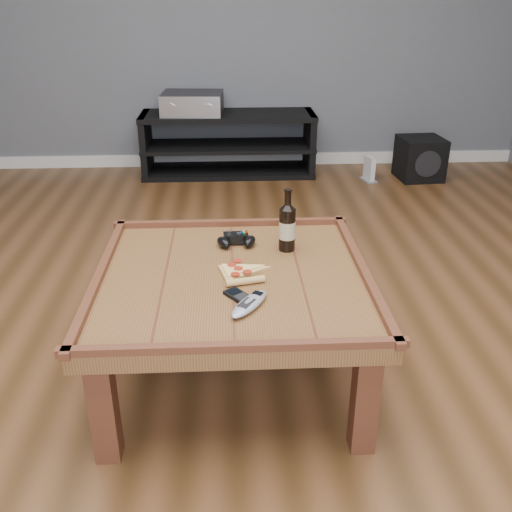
{
  "coord_description": "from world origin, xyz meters",
  "views": [
    {
      "loc": [
        -0.01,
        -1.87,
        1.41
      ],
      "look_at": [
        0.09,
        0.01,
        0.52
      ],
      "focal_mm": 40.0,
      "sensor_mm": 36.0,
      "label": 1
    }
  ],
  "objects_px": {
    "media_console": "(228,144)",
    "pizza_slice": "(239,272)",
    "av_receiver": "(192,103)",
    "beer_bottle": "(287,226)",
    "remote_control": "(249,304)",
    "subwoofer": "(420,158)",
    "game_console": "(369,170)",
    "coffee_table": "(233,289)",
    "smartphone": "(238,296)",
    "game_controller": "(236,240)"
  },
  "relations": [
    {
      "from": "coffee_table",
      "to": "remote_control",
      "type": "relative_size",
      "value": 4.99
    },
    {
      "from": "game_controller",
      "to": "smartphone",
      "type": "height_order",
      "value": "game_controller"
    },
    {
      "from": "pizza_slice",
      "to": "av_receiver",
      "type": "relative_size",
      "value": 0.58
    },
    {
      "from": "media_console",
      "to": "game_controller",
      "type": "distance_m",
      "value": 2.49
    },
    {
      "from": "media_console",
      "to": "subwoofer",
      "type": "height_order",
      "value": "media_console"
    },
    {
      "from": "media_console",
      "to": "game_console",
      "type": "distance_m",
      "value": 1.16
    },
    {
      "from": "beer_bottle",
      "to": "game_controller",
      "type": "height_order",
      "value": "beer_bottle"
    },
    {
      "from": "coffee_table",
      "to": "pizza_slice",
      "type": "bearing_deg",
      "value": 4.76
    },
    {
      "from": "game_controller",
      "to": "pizza_slice",
      "type": "distance_m",
      "value": 0.27
    },
    {
      "from": "coffee_table",
      "to": "game_controller",
      "type": "bearing_deg",
      "value": 85.82
    },
    {
      "from": "subwoofer",
      "to": "game_console",
      "type": "bearing_deg",
      "value": -177.92
    },
    {
      "from": "beer_bottle",
      "to": "subwoofer",
      "type": "relative_size",
      "value": 0.72
    },
    {
      "from": "beer_bottle",
      "to": "smartphone",
      "type": "relative_size",
      "value": 2.25
    },
    {
      "from": "media_console",
      "to": "game_controller",
      "type": "relative_size",
      "value": 7.77
    },
    {
      "from": "media_console",
      "to": "pizza_slice",
      "type": "bearing_deg",
      "value": -89.47
    },
    {
      "from": "beer_bottle",
      "to": "subwoofer",
      "type": "bearing_deg",
      "value": 60.41
    },
    {
      "from": "smartphone",
      "to": "av_receiver",
      "type": "distance_m",
      "value": 2.93
    },
    {
      "from": "beer_bottle",
      "to": "remote_control",
      "type": "distance_m",
      "value": 0.49
    },
    {
      "from": "beer_bottle",
      "to": "av_receiver",
      "type": "xyz_separation_m",
      "value": [
        -0.5,
        2.53,
        0.03
      ]
    },
    {
      "from": "media_console",
      "to": "smartphone",
      "type": "bearing_deg",
      "value": -89.69
    },
    {
      "from": "beer_bottle",
      "to": "subwoofer",
      "type": "height_order",
      "value": "beer_bottle"
    },
    {
      "from": "coffee_table",
      "to": "beer_bottle",
      "type": "distance_m",
      "value": 0.35
    },
    {
      "from": "beer_bottle",
      "to": "remote_control",
      "type": "xyz_separation_m",
      "value": [
        -0.17,
        -0.46,
        -0.09
      ]
    },
    {
      "from": "coffee_table",
      "to": "game_console",
      "type": "height_order",
      "value": "coffee_table"
    },
    {
      "from": "beer_bottle",
      "to": "av_receiver",
      "type": "bearing_deg",
      "value": 101.18
    },
    {
      "from": "coffee_table",
      "to": "pizza_slice",
      "type": "relative_size",
      "value": 3.62
    },
    {
      "from": "game_controller",
      "to": "media_console",
      "type": "bearing_deg",
      "value": 87.11
    },
    {
      "from": "game_controller",
      "to": "remote_control",
      "type": "xyz_separation_m",
      "value": [
        0.03,
        -0.51,
        -0.01
      ]
    },
    {
      "from": "subwoofer",
      "to": "game_console",
      "type": "height_order",
      "value": "subwoofer"
    },
    {
      "from": "coffee_table",
      "to": "game_console",
      "type": "bearing_deg",
      "value": 65.74
    },
    {
      "from": "av_receiver",
      "to": "subwoofer",
      "type": "distance_m",
      "value": 1.88
    },
    {
      "from": "remote_control",
      "to": "media_console",
      "type": "bearing_deg",
      "value": 123.36
    },
    {
      "from": "game_controller",
      "to": "subwoofer",
      "type": "height_order",
      "value": "game_controller"
    },
    {
      "from": "smartphone",
      "to": "coffee_table",
      "type": "bearing_deg",
      "value": 59.37
    },
    {
      "from": "coffee_table",
      "to": "av_receiver",
      "type": "xyz_separation_m",
      "value": [
        -0.28,
        2.74,
        0.19
      ]
    },
    {
      "from": "av_receiver",
      "to": "remote_control",
      "type": "bearing_deg",
      "value": -79.95
    },
    {
      "from": "smartphone",
      "to": "subwoofer",
      "type": "height_order",
      "value": "smartphone"
    },
    {
      "from": "coffee_table",
      "to": "smartphone",
      "type": "height_order",
      "value": "coffee_table"
    },
    {
      "from": "media_console",
      "to": "game_controller",
      "type": "xyz_separation_m",
      "value": [
        0.02,
        -2.48,
        0.23
      ]
    },
    {
      "from": "subwoofer",
      "to": "av_receiver",
      "type": "bearing_deg",
      "value": 169.34
    },
    {
      "from": "av_receiver",
      "to": "beer_bottle",
      "type": "bearing_deg",
      "value": -75.08
    },
    {
      "from": "subwoofer",
      "to": "media_console",
      "type": "bearing_deg",
      "value": 167.94
    },
    {
      "from": "game_controller",
      "to": "remote_control",
      "type": "distance_m",
      "value": 0.51
    },
    {
      "from": "smartphone",
      "to": "subwoofer",
      "type": "bearing_deg",
      "value": 24.54
    },
    {
      "from": "smartphone",
      "to": "game_console",
      "type": "relative_size",
      "value": 0.58
    },
    {
      "from": "game_controller",
      "to": "pizza_slice",
      "type": "relative_size",
      "value": 0.63
    },
    {
      "from": "media_console",
      "to": "pizza_slice",
      "type": "relative_size",
      "value": 4.92
    },
    {
      "from": "coffee_table",
      "to": "smartphone",
      "type": "relative_size",
      "value": 9.06
    },
    {
      "from": "coffee_table",
      "to": "remote_control",
      "type": "height_order",
      "value": "remote_control"
    },
    {
      "from": "media_console",
      "to": "game_console",
      "type": "xyz_separation_m",
      "value": [
        1.12,
        -0.26,
        -0.16
      ]
    }
  ]
}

